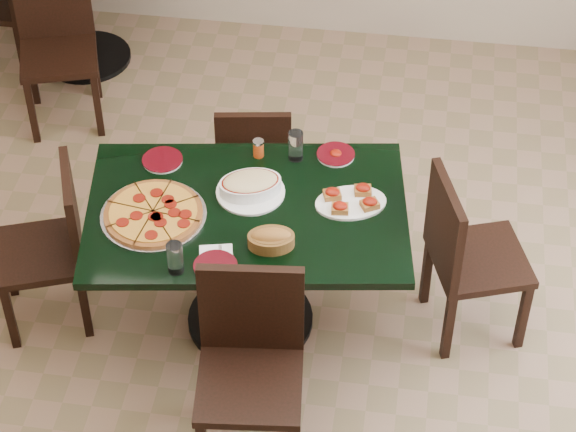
# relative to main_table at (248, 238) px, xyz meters

# --- Properties ---
(floor) EXTENTS (5.50, 5.50, 0.00)m
(floor) POSITION_rel_main_table_xyz_m (0.20, -0.16, -0.57)
(floor) COLOR #86664D
(floor) RESTS_ON ground
(main_table) EXTENTS (1.55, 1.12, 0.75)m
(main_table) POSITION_rel_main_table_xyz_m (0.00, 0.00, 0.00)
(main_table) COLOR black
(main_table) RESTS_ON floor
(chair_far) EXTENTS (0.43, 0.43, 0.81)m
(chair_far) POSITION_rel_main_table_xyz_m (-0.09, 0.70, -0.12)
(chair_far) COLOR black
(chair_far) RESTS_ON floor
(chair_near) EXTENTS (0.48, 0.48, 0.94)m
(chair_near) POSITION_rel_main_table_xyz_m (0.12, -0.66, -0.04)
(chair_near) COLOR black
(chair_near) RESTS_ON floor
(chair_right) EXTENTS (0.54, 0.54, 0.91)m
(chair_right) POSITION_rel_main_table_xyz_m (0.99, 0.12, -0.06)
(chair_right) COLOR black
(chair_right) RESTS_ON floor
(chair_left) EXTENTS (0.52, 0.52, 0.88)m
(chair_left) POSITION_rel_main_table_xyz_m (-0.91, -0.07, -0.08)
(chair_left) COLOR black
(chair_left) RESTS_ON floor
(back_chair_near) EXTENTS (0.54, 0.54, 0.93)m
(back_chair_near) POSITION_rel_main_table_xyz_m (-1.37, 1.52, -0.05)
(back_chair_near) COLOR black
(back_chair_near) RESTS_ON floor
(pepperoni_pizza) EXTENTS (0.47, 0.47, 0.04)m
(pepperoni_pizza) POSITION_rel_main_table_xyz_m (-0.40, -0.11, 0.20)
(pepperoni_pizza) COLOR silver
(pepperoni_pizza) RESTS_ON main_table
(lasagna_casserole) EXTENTS (0.33, 0.31, 0.09)m
(lasagna_casserole) POSITION_rel_main_table_xyz_m (-0.00, 0.11, 0.23)
(lasagna_casserole) COLOR white
(lasagna_casserole) RESTS_ON main_table
(bread_basket) EXTENTS (0.23, 0.18, 0.09)m
(bread_basket) POSITION_rel_main_table_xyz_m (0.14, -0.21, 0.22)
(bread_basket) COLOR brown
(bread_basket) RESTS_ON main_table
(bruschetta_platter) EXTENTS (0.38, 0.31, 0.05)m
(bruschetta_platter) POSITION_rel_main_table_xyz_m (0.46, 0.10, 0.21)
(bruschetta_platter) COLOR white
(bruschetta_platter) RESTS_ON main_table
(side_plate_near) EXTENTS (0.19, 0.19, 0.02)m
(side_plate_near) POSITION_rel_main_table_xyz_m (-0.07, -0.38, 0.19)
(side_plate_near) COLOR white
(side_plate_near) RESTS_ON main_table
(side_plate_far_r) EXTENTS (0.18, 0.18, 0.03)m
(side_plate_far_r) POSITION_rel_main_table_xyz_m (0.35, 0.42, 0.19)
(side_plate_far_r) COLOR white
(side_plate_far_r) RESTS_ON main_table
(side_plate_far_l) EXTENTS (0.19, 0.19, 0.02)m
(side_plate_far_l) POSITION_rel_main_table_xyz_m (-0.45, 0.27, 0.19)
(side_plate_far_l) COLOR white
(side_plate_far_l) RESTS_ON main_table
(napkin_setting) EXTENTS (0.17, 0.17, 0.01)m
(napkin_setting) POSITION_rel_main_table_xyz_m (-0.08, -0.32, 0.18)
(napkin_setting) COLOR white
(napkin_setting) RESTS_ON main_table
(water_glass_a) EXTENTS (0.07, 0.07, 0.15)m
(water_glass_a) POSITION_rel_main_table_xyz_m (0.17, 0.38, 0.26)
(water_glass_a) COLOR silver
(water_glass_a) RESTS_ON main_table
(water_glass_b) EXTENTS (0.07, 0.07, 0.15)m
(water_glass_b) POSITION_rel_main_table_xyz_m (-0.23, -0.42, 0.26)
(water_glass_b) COLOR silver
(water_glass_b) RESTS_ON main_table
(pepper_shaker) EXTENTS (0.05, 0.05, 0.09)m
(pepper_shaker) POSITION_rel_main_table_xyz_m (-0.01, 0.37, 0.23)
(pepper_shaker) COLOR #CD4E15
(pepper_shaker) RESTS_ON main_table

